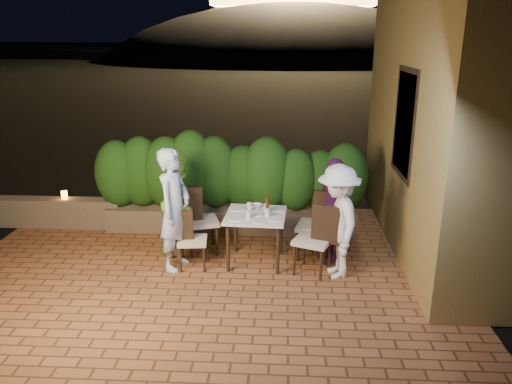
# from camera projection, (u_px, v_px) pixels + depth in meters

# --- Properties ---
(ground) EXTENTS (400.00, 400.00, 0.00)m
(ground) POSITION_uv_depth(u_px,v_px,m) (197.00, 297.00, 6.40)
(ground) COLOR black
(ground) RESTS_ON ground
(terrace_floor) EXTENTS (7.00, 6.00, 0.15)m
(terrace_floor) POSITION_uv_depth(u_px,v_px,m) (203.00, 283.00, 6.90)
(terrace_floor) COLOR brown
(terrace_floor) RESTS_ON ground
(building_wall) EXTENTS (1.60, 5.00, 5.00)m
(building_wall) POSITION_uv_depth(u_px,v_px,m) (455.00, 84.00, 7.35)
(building_wall) COLOR olive
(building_wall) RESTS_ON ground
(window_pane) EXTENTS (0.08, 1.00, 1.40)m
(window_pane) POSITION_uv_depth(u_px,v_px,m) (406.00, 123.00, 7.07)
(window_pane) COLOR black
(window_pane) RESTS_ON building_wall
(window_frame) EXTENTS (0.06, 1.15, 1.55)m
(window_frame) POSITION_uv_depth(u_px,v_px,m) (406.00, 123.00, 7.07)
(window_frame) COLOR black
(window_frame) RESTS_ON building_wall
(planter) EXTENTS (4.20, 0.55, 0.40)m
(planter) POSITION_uv_depth(u_px,v_px,m) (231.00, 219.00, 8.52)
(planter) COLOR brown
(planter) RESTS_ON ground
(hedge) EXTENTS (4.00, 0.70, 1.10)m
(hedge) POSITION_uv_depth(u_px,v_px,m) (230.00, 176.00, 8.29)
(hedge) COLOR #1A4312
(hedge) RESTS_ON planter
(parapet) EXTENTS (2.20, 0.30, 0.50)m
(parapet) POSITION_uv_depth(u_px,v_px,m) (59.00, 212.00, 8.66)
(parapet) COLOR brown
(parapet) RESTS_ON ground
(hill) EXTENTS (52.00, 40.00, 22.00)m
(hill) POSITION_uv_depth(u_px,v_px,m) (292.00, 92.00, 64.60)
(hill) COLOR black
(hill) RESTS_ON ground
(dining_table) EXTENTS (0.89, 0.89, 0.75)m
(dining_table) POSITION_uv_depth(u_px,v_px,m) (256.00, 238.00, 7.25)
(dining_table) COLOR white
(dining_table) RESTS_ON ground
(plate_nw) EXTENTS (0.20, 0.20, 0.01)m
(plate_nw) POSITION_uv_depth(u_px,v_px,m) (236.00, 219.00, 6.93)
(plate_nw) COLOR white
(plate_nw) RESTS_ON dining_table
(plate_sw) EXTENTS (0.23, 0.23, 0.01)m
(plate_sw) POSITION_uv_depth(u_px,v_px,m) (238.00, 209.00, 7.33)
(plate_sw) COLOR white
(plate_sw) RESTS_ON dining_table
(plate_ne) EXTENTS (0.20, 0.20, 0.01)m
(plate_ne) POSITION_uv_depth(u_px,v_px,m) (274.00, 219.00, 6.92)
(plate_ne) COLOR white
(plate_ne) RESTS_ON dining_table
(plate_se) EXTENTS (0.23, 0.23, 0.01)m
(plate_se) POSITION_uv_depth(u_px,v_px,m) (279.00, 210.00, 7.30)
(plate_se) COLOR white
(plate_se) RESTS_ON dining_table
(plate_centre) EXTENTS (0.21, 0.21, 0.01)m
(plate_centre) POSITION_uv_depth(u_px,v_px,m) (256.00, 214.00, 7.13)
(plate_centre) COLOR white
(plate_centre) RESTS_ON dining_table
(plate_front) EXTENTS (0.22, 0.22, 0.01)m
(plate_front) POSITION_uv_depth(u_px,v_px,m) (259.00, 221.00, 6.86)
(plate_front) COLOR white
(plate_front) RESTS_ON dining_table
(glass_nw) EXTENTS (0.06, 0.06, 0.11)m
(glass_nw) POSITION_uv_depth(u_px,v_px,m) (248.00, 215.00, 6.95)
(glass_nw) COLOR silver
(glass_nw) RESTS_ON dining_table
(glass_sw) EXTENTS (0.07, 0.07, 0.12)m
(glass_sw) POSITION_uv_depth(u_px,v_px,m) (249.00, 206.00, 7.27)
(glass_sw) COLOR silver
(glass_sw) RESTS_ON dining_table
(glass_ne) EXTENTS (0.07, 0.07, 0.12)m
(glass_ne) POSITION_uv_depth(u_px,v_px,m) (267.00, 213.00, 7.02)
(glass_ne) COLOR silver
(glass_ne) RESTS_ON dining_table
(glass_se) EXTENTS (0.07, 0.07, 0.11)m
(glass_se) POSITION_uv_depth(u_px,v_px,m) (266.00, 208.00, 7.23)
(glass_se) COLOR silver
(glass_se) RESTS_ON dining_table
(beer_bottle) EXTENTS (0.06, 0.06, 0.29)m
(beer_bottle) POSITION_uv_depth(u_px,v_px,m) (267.00, 204.00, 7.13)
(beer_bottle) COLOR #44200B
(beer_bottle) RESTS_ON dining_table
(bowl) EXTENTS (0.22, 0.22, 0.04)m
(bowl) POSITION_uv_depth(u_px,v_px,m) (257.00, 205.00, 7.43)
(bowl) COLOR white
(bowl) RESTS_ON dining_table
(chair_left_front) EXTENTS (0.44, 0.44, 0.87)m
(chair_left_front) POSITION_uv_depth(u_px,v_px,m) (192.00, 239.00, 7.06)
(chair_left_front) COLOR black
(chair_left_front) RESTS_ON ground
(chair_left_back) EXTENTS (0.61, 0.61, 1.05)m
(chair_left_back) POSITION_uv_depth(u_px,v_px,m) (201.00, 220.00, 7.55)
(chair_left_back) COLOR black
(chair_left_back) RESTS_ON ground
(chair_right_front) EXTENTS (0.62, 0.62, 1.02)m
(chair_right_front) POSITION_uv_depth(u_px,v_px,m) (313.00, 239.00, 6.89)
(chair_right_front) COLOR black
(chair_right_front) RESTS_ON ground
(chair_right_back) EXTENTS (0.59, 0.59, 1.05)m
(chair_right_back) POSITION_uv_depth(u_px,v_px,m) (314.00, 224.00, 7.36)
(chair_right_back) COLOR black
(chair_right_back) RESTS_ON ground
(diner_blue) EXTENTS (0.57, 0.72, 1.75)m
(diner_blue) POSITION_uv_depth(u_px,v_px,m) (174.00, 209.00, 6.96)
(diner_blue) COLOR silver
(diner_blue) RESTS_ON ground
(diner_green) EXTENTS (0.87, 0.95, 1.57)m
(diner_green) POSITION_uv_depth(u_px,v_px,m) (181.00, 202.00, 7.53)
(diner_green) COLOR #88D241
(diner_green) RESTS_ON ground
(diner_white) EXTENTS (0.73, 1.10, 1.58)m
(diner_white) POSITION_uv_depth(u_px,v_px,m) (338.00, 222.00, 6.73)
(diner_white) COLOR white
(diner_white) RESTS_ON ground
(diner_purple) EXTENTS (0.66, 0.98, 1.55)m
(diner_purple) POSITION_uv_depth(u_px,v_px,m) (333.00, 210.00, 7.24)
(diner_purple) COLOR #5E2165
(diner_purple) RESTS_ON ground
(parapet_lamp) EXTENTS (0.10, 0.10, 0.14)m
(parapet_lamp) POSITION_uv_depth(u_px,v_px,m) (64.00, 195.00, 8.56)
(parapet_lamp) COLOR orange
(parapet_lamp) RESTS_ON parapet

